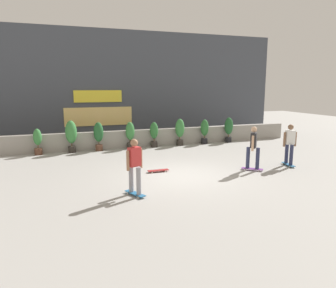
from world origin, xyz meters
The scene contains 15 objects.
ground_plane centered at (0.00, 0.00, 0.00)m, with size 48.00×48.00×0.00m, color #9E9B96.
planter_wall centered at (0.00, 6.00, 0.45)m, with size 18.00×0.40×0.90m, color gray.
building_backdrop centered at (0.00, 10.00, 3.25)m, with size 20.00×2.08×6.50m.
potted_plant_0 centered at (-5.07, 5.55, 0.67)m, with size 0.38×0.38×1.23m.
potted_plant_1 centered at (-3.55, 5.55, 0.91)m, with size 0.54×0.54×1.56m.
potted_plant_2 centered at (-2.24, 5.55, 0.83)m, with size 0.48×0.48×1.43m.
potted_plant_3 centered at (-0.64, 5.55, 0.79)m, with size 0.46×0.46×1.38m.
potted_plant_4 centered at (0.65, 5.55, 0.75)m, with size 0.43×0.43×1.33m.
potted_plant_5 centered at (2.11, 5.55, 0.84)m, with size 0.49×0.49×1.46m.
potted_plant_6 centered at (3.60, 5.55, 0.78)m, with size 0.45×0.45×1.37m.
potted_plant_7 centered at (5.13, 5.55, 0.82)m, with size 0.48×0.48×1.43m.
skater_far_left centered at (2.82, -0.25, 0.94)m, with size 0.74×0.68×1.70m.
skater_foreground centered at (-2.10, -1.53, 0.94)m, with size 0.52×0.81×1.70m.
skater_by_wall_right centered at (4.61, -0.13, 0.94)m, with size 0.55×0.82×1.70m.
skateboard_near_camera centered at (-0.67, 0.72, 0.06)m, with size 0.80×0.20×0.08m.
Camera 1 is at (-4.15, -10.28, 3.19)m, focal length 33.84 mm.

